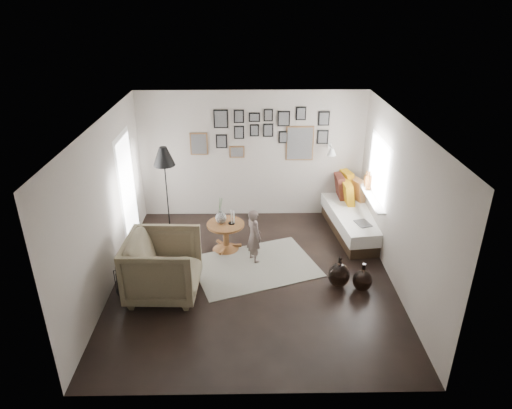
{
  "coord_description": "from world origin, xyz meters",
  "views": [
    {
      "loc": [
        -0.06,
        -6.3,
        4.3
      ],
      "look_at": [
        0.05,
        0.5,
        1.1
      ],
      "focal_mm": 32.0,
      "sensor_mm": 36.0,
      "label": 1
    }
  ],
  "objects_px": {
    "demijohn_large": "(339,275)",
    "demijohn_small": "(362,280)",
    "magazine_basket": "(126,280)",
    "floor_lamp": "(164,160)",
    "armchair": "(163,266)",
    "pedestal_table": "(226,237)",
    "child": "(254,236)",
    "daybed": "(355,216)",
    "vase": "(221,216)"
  },
  "relations": [
    {
      "from": "daybed",
      "to": "child",
      "type": "height_order",
      "value": "daybed"
    },
    {
      "from": "armchair",
      "to": "demijohn_large",
      "type": "relative_size",
      "value": 2.05
    },
    {
      "from": "armchair",
      "to": "child",
      "type": "relative_size",
      "value": 1.11
    },
    {
      "from": "magazine_basket",
      "to": "demijohn_large",
      "type": "height_order",
      "value": "demijohn_large"
    },
    {
      "from": "vase",
      "to": "magazine_basket",
      "type": "distance_m",
      "value": 1.97
    },
    {
      "from": "floor_lamp",
      "to": "armchair",
      "type": "bearing_deg",
      "value": -83.22
    },
    {
      "from": "pedestal_table",
      "to": "floor_lamp",
      "type": "height_order",
      "value": "floor_lamp"
    },
    {
      "from": "daybed",
      "to": "magazine_basket",
      "type": "bearing_deg",
      "value": -160.58
    },
    {
      "from": "armchair",
      "to": "magazine_basket",
      "type": "distance_m",
      "value": 0.69
    },
    {
      "from": "magazine_basket",
      "to": "floor_lamp",
      "type": "bearing_deg",
      "value": 78.85
    },
    {
      "from": "pedestal_table",
      "to": "demijohn_small",
      "type": "height_order",
      "value": "pedestal_table"
    },
    {
      "from": "floor_lamp",
      "to": "pedestal_table",
      "type": "bearing_deg",
      "value": -31.19
    },
    {
      "from": "floor_lamp",
      "to": "magazine_basket",
      "type": "relative_size",
      "value": 4.3
    },
    {
      "from": "armchair",
      "to": "floor_lamp",
      "type": "xyz_separation_m",
      "value": [
        -0.24,
        2.0,
        1.01
      ]
    },
    {
      "from": "demijohn_small",
      "to": "child",
      "type": "xyz_separation_m",
      "value": [
        -1.69,
        0.9,
        0.31
      ]
    },
    {
      "from": "floor_lamp",
      "to": "demijohn_small",
      "type": "bearing_deg",
      "value": -30.69
    },
    {
      "from": "magazine_basket",
      "to": "demijohn_small",
      "type": "relative_size",
      "value": 0.84
    },
    {
      "from": "daybed",
      "to": "demijohn_large",
      "type": "height_order",
      "value": "daybed"
    },
    {
      "from": "magazine_basket",
      "to": "child",
      "type": "distance_m",
      "value": 2.21
    },
    {
      "from": "pedestal_table",
      "to": "floor_lamp",
      "type": "xyz_separation_m",
      "value": [
        -1.13,
        0.68,
        1.26
      ]
    },
    {
      "from": "daybed",
      "to": "pedestal_table",
      "type": "bearing_deg",
      "value": -170.68
    },
    {
      "from": "pedestal_table",
      "to": "vase",
      "type": "distance_m",
      "value": 0.44
    },
    {
      "from": "child",
      "to": "daybed",
      "type": "bearing_deg",
      "value": -91.02
    },
    {
      "from": "daybed",
      "to": "magazine_basket",
      "type": "relative_size",
      "value": 5.39
    },
    {
      "from": "daybed",
      "to": "child",
      "type": "distance_m",
      "value": 2.28
    },
    {
      "from": "pedestal_table",
      "to": "armchair",
      "type": "xyz_separation_m",
      "value": [
        -0.89,
        -1.32,
        0.25
      ]
    },
    {
      "from": "daybed",
      "to": "magazine_basket",
      "type": "distance_m",
      "value": 4.46
    },
    {
      "from": "daybed",
      "to": "child",
      "type": "relative_size",
      "value": 2.23
    },
    {
      "from": "vase",
      "to": "daybed",
      "type": "relative_size",
      "value": 0.22
    },
    {
      "from": "pedestal_table",
      "to": "demijohn_large",
      "type": "distance_m",
      "value": 2.18
    },
    {
      "from": "pedestal_table",
      "to": "armchair",
      "type": "distance_m",
      "value": 1.61
    },
    {
      "from": "pedestal_table",
      "to": "floor_lamp",
      "type": "relative_size",
      "value": 0.39
    },
    {
      "from": "armchair",
      "to": "daybed",
      "type": "bearing_deg",
      "value": -56.78
    },
    {
      "from": "pedestal_table",
      "to": "magazine_basket",
      "type": "height_order",
      "value": "pedestal_table"
    },
    {
      "from": "child",
      "to": "demijohn_small",
      "type": "bearing_deg",
      "value": -148.3
    },
    {
      "from": "armchair",
      "to": "child",
      "type": "height_order",
      "value": "armchair"
    },
    {
      "from": "pedestal_table",
      "to": "magazine_basket",
      "type": "xyz_separation_m",
      "value": [
        -1.51,
        -1.25,
        -0.05
      ]
    },
    {
      "from": "vase",
      "to": "daybed",
      "type": "xyz_separation_m",
      "value": [
        2.57,
        0.7,
        -0.37
      ]
    },
    {
      "from": "pedestal_table",
      "to": "vase",
      "type": "relative_size",
      "value": 1.4
    },
    {
      "from": "floor_lamp",
      "to": "demijohn_large",
      "type": "bearing_deg",
      "value": -31.93
    },
    {
      "from": "daybed",
      "to": "magazine_basket",
      "type": "xyz_separation_m",
      "value": [
        -4.0,
        -1.97,
        -0.11
      ]
    },
    {
      "from": "floor_lamp",
      "to": "demijohn_small",
      "type": "height_order",
      "value": "floor_lamp"
    },
    {
      "from": "demijohn_large",
      "to": "demijohn_small",
      "type": "xyz_separation_m",
      "value": [
        0.35,
        -0.12,
        -0.02
      ]
    },
    {
      "from": "daybed",
      "to": "vase",
      "type": "bearing_deg",
      "value": -171.58
    },
    {
      "from": "pedestal_table",
      "to": "demijohn_large",
      "type": "xyz_separation_m",
      "value": [
        1.84,
        -1.17,
        -0.04
      ]
    },
    {
      "from": "vase",
      "to": "demijohn_small",
      "type": "relative_size",
      "value": 1.01
    },
    {
      "from": "demijohn_large",
      "to": "demijohn_small",
      "type": "height_order",
      "value": "demijohn_large"
    },
    {
      "from": "floor_lamp",
      "to": "demijohn_large",
      "type": "height_order",
      "value": "floor_lamp"
    },
    {
      "from": "pedestal_table",
      "to": "daybed",
      "type": "distance_m",
      "value": 2.59
    },
    {
      "from": "demijohn_large",
      "to": "child",
      "type": "xyz_separation_m",
      "value": [
        -1.34,
        0.78,
        0.28
      ]
    }
  ]
}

